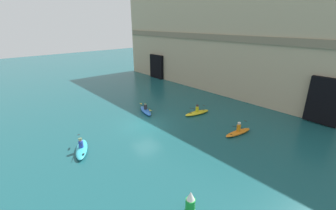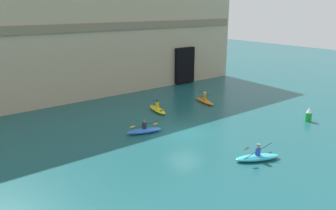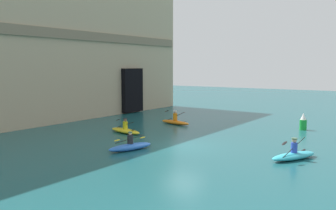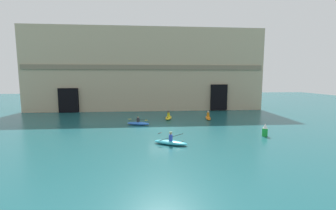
{
  "view_description": "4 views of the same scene",
  "coord_description": "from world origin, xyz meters",
  "px_view_note": "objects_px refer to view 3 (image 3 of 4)",
  "views": [
    {
      "loc": [
        16.39,
        -11.49,
        9.48
      ],
      "look_at": [
        0.9,
        2.11,
        1.82
      ],
      "focal_mm": 24.0,
      "sensor_mm": 36.0,
      "label": 1
    },
    {
      "loc": [
        -15.85,
        -18.32,
        9.65
      ],
      "look_at": [
        -0.18,
        1.98,
        1.85
      ],
      "focal_mm": 35.0,
      "sensor_mm": 36.0,
      "label": 2
    },
    {
      "loc": [
        -18.94,
        -11.92,
        4.85
      ],
      "look_at": [
        3.01,
        3.09,
        2.09
      ],
      "focal_mm": 40.0,
      "sensor_mm": 36.0,
      "label": 3
    },
    {
      "loc": [
        -1.26,
        -25.45,
        5.8
      ],
      "look_at": [
        1.22,
        3.51,
        2.26
      ],
      "focal_mm": 24.0,
      "sensor_mm": 36.0,
      "label": 4
    }
  ],
  "objects_px": {
    "kayak_cyan": "(294,155)",
    "kayak_orange": "(175,121)",
    "marker_buoy": "(303,122)",
    "kayak_blue": "(130,146)",
    "kayak_yellow": "(125,130)"
  },
  "relations": [
    {
      "from": "kayak_yellow",
      "to": "kayak_blue",
      "type": "relative_size",
      "value": 1.06
    },
    {
      "from": "kayak_cyan",
      "to": "kayak_blue",
      "type": "bearing_deg",
      "value": -43.6
    },
    {
      "from": "kayak_cyan",
      "to": "kayak_orange",
      "type": "xyz_separation_m",
      "value": [
        6.44,
        11.65,
        0.01
      ]
    },
    {
      "from": "kayak_yellow",
      "to": "kayak_blue",
      "type": "distance_m",
      "value": 5.67
    },
    {
      "from": "kayak_blue",
      "to": "marker_buoy",
      "type": "relative_size",
      "value": 2.31
    },
    {
      "from": "kayak_yellow",
      "to": "marker_buoy",
      "type": "height_order",
      "value": "marker_buoy"
    },
    {
      "from": "kayak_cyan",
      "to": "kayak_orange",
      "type": "relative_size",
      "value": 1.01
    },
    {
      "from": "marker_buoy",
      "to": "kayak_orange",
      "type": "bearing_deg",
      "value": 108.4
    },
    {
      "from": "kayak_cyan",
      "to": "kayak_blue",
      "type": "xyz_separation_m",
      "value": [
        -3.2,
        8.43,
        0.02
      ]
    },
    {
      "from": "kayak_cyan",
      "to": "kayak_yellow",
      "type": "bearing_deg",
      "value": -68.53
    },
    {
      "from": "kayak_orange",
      "to": "marker_buoy",
      "type": "relative_size",
      "value": 2.4
    },
    {
      "from": "kayak_cyan",
      "to": "marker_buoy",
      "type": "distance_m",
      "value": 9.85
    },
    {
      "from": "kayak_blue",
      "to": "marker_buoy",
      "type": "distance_m",
      "value": 14.34
    },
    {
      "from": "kayak_blue",
      "to": "kayak_cyan",
      "type": "bearing_deg",
      "value": -52.11
    },
    {
      "from": "kayak_cyan",
      "to": "kayak_yellow",
      "type": "height_order",
      "value": "kayak_cyan"
    }
  ]
}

